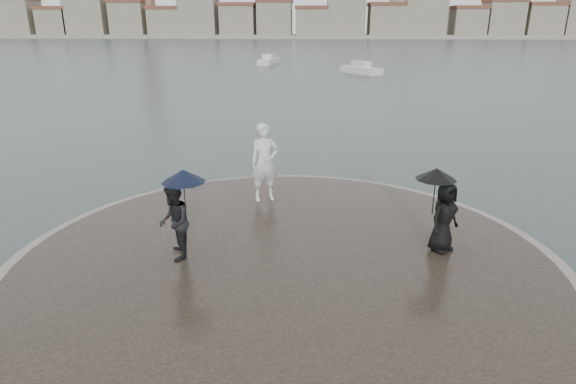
{
  "coord_description": "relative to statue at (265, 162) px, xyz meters",
  "views": [
    {
      "loc": [
        0.55,
        -6.24,
        5.39
      ],
      "look_at": [
        0.0,
        4.8,
        1.45
      ],
      "focal_mm": 30.0,
      "sensor_mm": 36.0,
      "label": 1
    }
  ],
  "objects": [
    {
      "name": "ground",
      "position": [
        0.8,
        -7.15,
        -1.51
      ],
      "size": [
        400.0,
        400.0,
        0.0
      ],
      "primitive_type": "plane",
      "color": "#2B3835",
      "rests_on": "ground"
    },
    {
      "name": "kerb_ring",
      "position": [
        0.8,
        -3.65,
        -1.35
      ],
      "size": [
        12.5,
        12.5,
        0.32
      ],
      "primitive_type": "cylinder",
      "color": "gray",
      "rests_on": "ground"
    },
    {
      "name": "quay_tip",
      "position": [
        0.8,
        -3.65,
        -1.33
      ],
      "size": [
        11.9,
        11.9,
        0.36
      ],
      "primitive_type": "cylinder",
      "color": "#2D261E",
      "rests_on": "ground"
    },
    {
      "name": "statue",
      "position": [
        0.0,
        0.0,
        0.0
      ],
      "size": [
        0.97,
        0.8,
        2.3
      ],
      "primitive_type": "imported",
      "rotation": [
        0.0,
        0.0,
        0.33
      ],
      "color": "silver",
      "rests_on": "quay_tip"
    },
    {
      "name": "visitor_left",
      "position": [
        -1.58,
        -3.79,
        -0.07
      ],
      "size": [
        1.15,
        1.07,
        2.04
      ],
      "color": "black",
      "rests_on": "quay_tip"
    },
    {
      "name": "visitor_right",
      "position": [
        4.33,
        -3.11,
        -0.09
      ],
      "size": [
        1.19,
        1.02,
        1.95
      ],
      "color": "black",
      "rests_on": "quay_tip"
    },
    {
      "name": "far_skyline",
      "position": [
        -5.49,
        153.55,
        4.1
      ],
      "size": [
        260.0,
        20.0,
        37.0
      ],
      "color": "gray",
      "rests_on": "ground"
    },
    {
      "name": "boats",
      "position": [
        1.09,
        46.09,
        -1.13
      ],
      "size": [
        14.52,
        16.81,
        1.5
      ],
      "color": "beige",
      "rests_on": "ground"
    }
  ]
}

